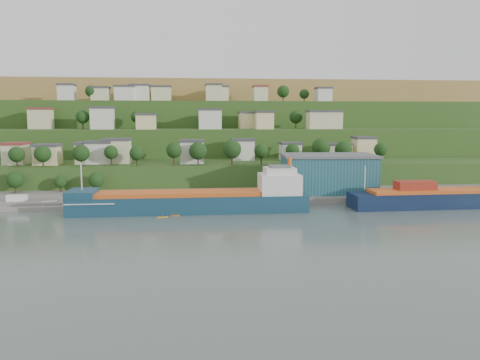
{
  "coord_description": "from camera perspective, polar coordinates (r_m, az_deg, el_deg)",
  "views": [
    {
      "loc": [
        -2.51,
        -126.0,
        27.19
      ],
      "look_at": [
        12.13,
        15.0,
        8.13
      ],
      "focal_mm": 35.0,
      "sensor_mm": 36.0,
      "label": 1
    }
  ],
  "objects": [
    {
      "name": "cargo_ship_far",
      "position": [
        157.31,
        24.47,
        -2.05
      ],
      "size": [
        59.43,
        10.81,
        16.1
      ],
      "rotation": [
        0.0,
        0.0,
        0.02
      ],
      "color": "#0B1233",
      "rests_on": "ground"
    },
    {
      "name": "kayak_yellow",
      "position": [
        129.95,
        -9.42,
        -4.43
      ],
      "size": [
        2.99,
        1.06,
        0.74
      ],
      "rotation": [
        0.0,
        0.0,
        0.19
      ],
      "color": "gold",
      "rests_on": "ground"
    },
    {
      "name": "ground",
      "position": [
        128.92,
        -4.69,
        -4.54
      ],
      "size": [
        500.0,
        500.0,
        0.0
      ],
      "primitive_type": "plane",
      "color": "#495957",
      "rests_on": "ground"
    },
    {
      "name": "dinghy",
      "position": [
        152.43,
        -22.21,
        -2.57
      ],
      "size": [
        4.6,
        3.28,
        0.86
      ],
      "primitive_type": "cube",
      "rotation": [
        0.0,
        0.0,
        0.43
      ],
      "color": "silver",
      "rests_on": "pebble_beach"
    },
    {
      "name": "pebble_beach",
      "position": [
        159.37,
        -25.09,
        -2.9
      ],
      "size": [
        40.0,
        18.0,
        2.4
      ],
      "primitive_type": "cube",
      "color": "slate",
      "rests_on": "ground"
    },
    {
      "name": "kayak_orange",
      "position": [
        131.64,
        -8.08,
        -4.23
      ],
      "size": [
        3.29,
        1.38,
        0.81
      ],
      "rotation": [
        0.0,
        0.0,
        -0.26
      ],
      "color": "orange",
      "rests_on": "ground"
    },
    {
      "name": "hillside",
      "position": [
        295.91,
        -5.42,
        2.37
      ],
      "size": [
        360.0,
        210.74,
        96.0
      ],
      "color": "#284719",
      "rests_on": "ground"
    },
    {
      "name": "warehouse",
      "position": [
        160.99,
        10.67,
        0.83
      ],
      "size": [
        32.19,
        21.01,
        12.8
      ],
      "rotation": [
        0.0,
        0.0,
        -0.07
      ],
      "color": "#1D4E57",
      "rests_on": "quay"
    },
    {
      "name": "cargo_ship_near",
      "position": [
        136.19,
        -5.2,
        -2.69
      ],
      "size": [
        68.2,
        11.05,
        17.53
      ],
      "rotation": [
        0.0,
        0.0,
        -0.0
      ],
      "color": "#13344A",
      "rests_on": "ground"
    },
    {
      "name": "quay",
      "position": [
        157.99,
        2.35,
        -2.26
      ],
      "size": [
        220.0,
        26.0,
        4.0
      ],
      "primitive_type": "cube",
      "color": "slate",
      "rests_on": "ground"
    },
    {
      "name": "caravan",
      "position": [
        157.01,
        -25.52,
        -2.13
      ],
      "size": [
        5.81,
        2.54,
        2.68
      ],
      "primitive_type": "cube",
      "rotation": [
        0.0,
        0.0,
        0.03
      ],
      "color": "white",
      "rests_on": "pebble_beach"
    }
  ]
}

